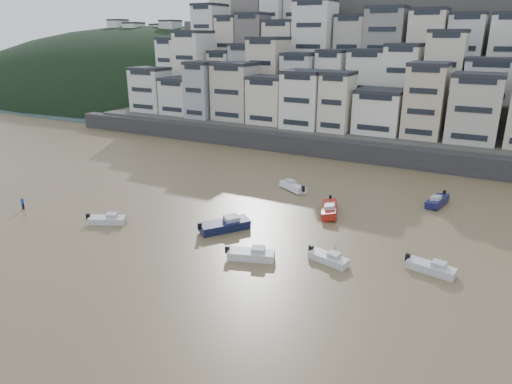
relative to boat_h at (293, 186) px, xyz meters
The scene contains 14 objects.
sea_strip 154.46m from the boat_h, 138.95° to the left, with size 340.00×340.00×0.00m, color #496369.
harbor_wall 21.74m from the boat_h, 80.69° to the left, with size 140.00×3.00×3.50m, color #38383A.
hillside 63.03m from the boat_h, 82.33° to the left, with size 141.04×66.00×50.00m.
headland 136.60m from the boat_h, 137.98° to the left, with size 216.00×135.00×53.33m.
boat_h is the anchor object (origin of this frame).
boat_e 10.57m from the boat_h, 38.85° to the right, with size 6.31×2.06×1.72m, color #A61E14, non-canonical shape.
boat_d 27.87m from the boat_h, 36.39° to the right, with size 5.10×1.67×1.39m, color silver, non-canonical shape.
boat_j 27.40m from the boat_h, 123.34° to the right, with size 4.96×1.62×1.35m, color silver, non-canonical shape.
boat_b 23.32m from the boat_h, 56.69° to the right, with size 4.75×1.55×1.29m, color silver, non-canonical shape.
boat_c 17.75m from the boat_h, 93.17° to the right, with size 6.68×2.19×1.82m, color #12193A, non-canonical shape.
boat_a 23.30m from the boat_h, 76.55° to the right, with size 5.39×1.76×1.47m, color silver, non-canonical shape.
boat_i 20.51m from the boat_h, 10.54° to the left, with size 5.67×1.86×1.55m, color #161845, non-canonical shape.
person_blue 37.92m from the boat_h, 139.35° to the right, with size 0.44×0.44×1.74m, color #1645A9, non-canonical shape.
person_pink 22.53m from the boat_h, 54.69° to the right, with size 0.44×0.44×1.74m, color #D8AA98, non-canonical shape.
Camera 1 is at (32.92, -16.56, 22.39)m, focal length 32.00 mm.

